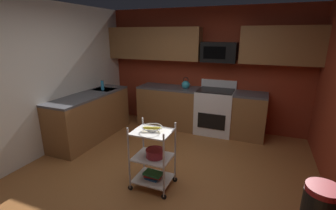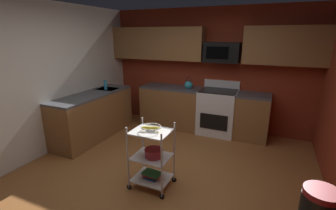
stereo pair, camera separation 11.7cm
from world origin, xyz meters
name	(u,v)px [view 1 (the left image)]	position (x,y,z in m)	size (l,w,h in m)	color
floor	(160,181)	(0.00, 0.00, -0.02)	(4.40, 4.80, 0.04)	#995B2D
wall_back	(204,70)	(0.00, 2.43, 1.30)	(4.52, 0.06, 2.60)	maroon
wall_left	(35,82)	(-2.23, 0.00, 1.30)	(0.06, 4.80, 2.60)	silver
counter_run	(157,112)	(-0.78, 1.60, 0.46)	(3.58, 2.48, 0.92)	brown
oven_range	(215,111)	(0.35, 2.10, 0.48)	(0.76, 0.65, 1.10)	white
upper_cabinets	(199,44)	(-0.08, 2.23, 1.85)	(4.40, 0.33, 0.70)	brown
microwave	(219,52)	(0.35, 2.21, 1.70)	(0.70, 0.39, 0.40)	black
rolling_cart	(153,157)	(-0.03, -0.16, 0.45)	(0.57, 0.43, 0.91)	silver
fruit_bowl	(152,128)	(-0.03, -0.16, 0.88)	(0.27, 0.27, 0.07)	silver
mixing_bowl_large	(155,153)	(0.00, -0.16, 0.52)	(0.25, 0.25, 0.11)	maroon
book_stack	(153,175)	(-0.03, -0.16, 0.17)	(0.26, 0.19, 0.08)	#1E4C8C
kettle	(186,85)	(-0.31, 2.10, 1.00)	(0.21, 0.18, 0.26)	teal
dish_soap_bottle	(102,85)	(-1.87, 1.26, 1.02)	(0.06, 0.06, 0.20)	#2D8CBF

